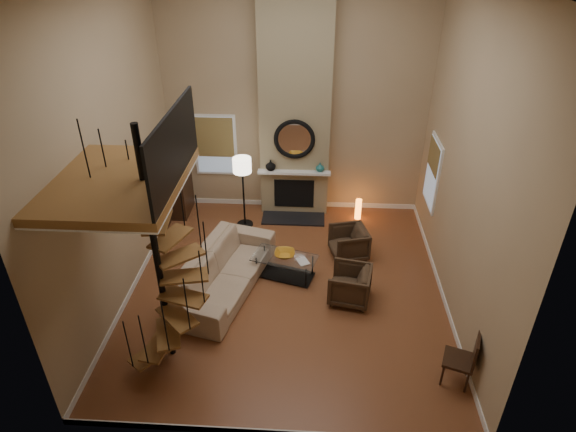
# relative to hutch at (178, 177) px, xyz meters

# --- Properties ---
(ground) EXTENTS (6.00, 6.50, 0.01)m
(ground) POSITION_rel_hutch_xyz_m (2.76, -2.78, -0.95)
(ground) COLOR #94552F
(ground) RESTS_ON ground
(back_wall) EXTENTS (6.00, 0.02, 5.50)m
(back_wall) POSITION_rel_hutch_xyz_m (2.76, 0.47, 1.80)
(back_wall) COLOR tan
(back_wall) RESTS_ON ground
(front_wall) EXTENTS (6.00, 0.02, 5.50)m
(front_wall) POSITION_rel_hutch_xyz_m (2.76, -6.03, 1.80)
(front_wall) COLOR tan
(front_wall) RESTS_ON ground
(left_wall) EXTENTS (0.02, 6.50, 5.50)m
(left_wall) POSITION_rel_hutch_xyz_m (-0.24, -2.78, 1.80)
(left_wall) COLOR tan
(left_wall) RESTS_ON ground
(right_wall) EXTENTS (0.02, 6.50, 5.50)m
(right_wall) POSITION_rel_hutch_xyz_m (5.76, -2.78, 1.80)
(right_wall) COLOR tan
(right_wall) RESTS_ON ground
(baseboard_back) EXTENTS (6.00, 0.02, 0.12)m
(baseboard_back) POSITION_rel_hutch_xyz_m (2.76, 0.46, -0.89)
(baseboard_back) COLOR white
(baseboard_back) RESTS_ON ground
(baseboard_front) EXTENTS (6.00, 0.02, 0.12)m
(baseboard_front) POSITION_rel_hutch_xyz_m (2.76, -6.02, -0.89)
(baseboard_front) COLOR white
(baseboard_front) RESTS_ON ground
(baseboard_left) EXTENTS (0.02, 6.50, 0.12)m
(baseboard_left) POSITION_rel_hutch_xyz_m (-0.23, -2.78, -0.89)
(baseboard_left) COLOR white
(baseboard_left) RESTS_ON ground
(baseboard_right) EXTENTS (0.02, 6.50, 0.12)m
(baseboard_right) POSITION_rel_hutch_xyz_m (5.75, -2.78, -0.89)
(baseboard_right) COLOR white
(baseboard_right) RESTS_ON ground
(chimney_breast) EXTENTS (1.60, 0.38, 5.50)m
(chimney_breast) POSITION_rel_hutch_xyz_m (2.76, 0.28, 1.80)
(chimney_breast) COLOR #8D7E5C
(chimney_breast) RESTS_ON ground
(hearth) EXTENTS (1.50, 0.60, 0.04)m
(hearth) POSITION_rel_hutch_xyz_m (2.76, -0.21, -0.93)
(hearth) COLOR black
(hearth) RESTS_ON ground
(firebox) EXTENTS (0.95, 0.02, 0.72)m
(firebox) POSITION_rel_hutch_xyz_m (2.76, 0.08, -0.40)
(firebox) COLOR black
(firebox) RESTS_ON chimney_breast
(mantel) EXTENTS (1.70, 0.18, 0.06)m
(mantel) POSITION_rel_hutch_xyz_m (2.76, 0.00, 0.20)
(mantel) COLOR white
(mantel) RESTS_ON chimney_breast
(mirror_frame) EXTENTS (0.94, 0.10, 0.94)m
(mirror_frame) POSITION_rel_hutch_xyz_m (2.76, 0.06, 1.00)
(mirror_frame) COLOR black
(mirror_frame) RESTS_ON chimney_breast
(mirror_disc) EXTENTS (0.80, 0.01, 0.80)m
(mirror_disc) POSITION_rel_hutch_xyz_m (2.76, 0.07, 1.00)
(mirror_disc) COLOR white
(mirror_disc) RESTS_ON chimney_breast
(vase_left) EXTENTS (0.24, 0.24, 0.25)m
(vase_left) POSITION_rel_hutch_xyz_m (2.21, 0.04, 0.35)
(vase_left) COLOR black
(vase_left) RESTS_ON mantel
(vase_right) EXTENTS (0.20, 0.20, 0.21)m
(vase_right) POSITION_rel_hutch_xyz_m (3.36, 0.04, 0.33)
(vase_right) COLOR #1B6161
(vase_right) RESTS_ON mantel
(window_back) EXTENTS (1.02, 0.06, 1.52)m
(window_back) POSITION_rel_hutch_xyz_m (0.86, 0.45, 0.67)
(window_back) COLOR white
(window_back) RESTS_ON back_wall
(window_right) EXTENTS (0.06, 1.02, 1.52)m
(window_right) POSITION_rel_hutch_xyz_m (5.74, -0.78, 0.68)
(window_right) COLOR white
(window_right) RESTS_ON right_wall
(entry_door) EXTENTS (0.10, 1.05, 2.16)m
(entry_door) POSITION_rel_hutch_xyz_m (-0.19, -0.98, 0.10)
(entry_door) COLOR white
(entry_door) RESTS_ON ground
(loft) EXTENTS (1.70, 2.20, 1.09)m
(loft) POSITION_rel_hutch_xyz_m (0.72, -4.58, 2.29)
(loft) COLOR brown
(loft) RESTS_ON left_wall
(spiral_stair) EXTENTS (1.47, 1.47, 4.06)m
(spiral_stair) POSITION_rel_hutch_xyz_m (0.98, -4.57, 0.83)
(spiral_stair) COLOR black
(spiral_stair) RESTS_ON ground
(hutch) EXTENTS (0.42, 0.89, 2.00)m
(hutch) POSITION_rel_hutch_xyz_m (0.00, 0.00, 0.00)
(hutch) COLOR black
(hutch) RESTS_ON ground
(sofa) EXTENTS (1.79, 3.02, 0.83)m
(sofa) POSITION_rel_hutch_xyz_m (1.55, -2.81, -0.55)
(sofa) COLOR tan
(sofa) RESTS_ON ground
(armchair_near) EXTENTS (0.90, 0.88, 0.67)m
(armchair_near) POSITION_rel_hutch_xyz_m (4.07, -1.65, -0.60)
(armchair_near) COLOR #3F2C1D
(armchair_near) RESTS_ON ground
(armchair_far) EXTENTS (0.88, 0.87, 0.69)m
(armchair_far) POSITION_rel_hutch_xyz_m (4.03, -3.07, -0.60)
(armchair_far) COLOR #3F2C1D
(armchair_far) RESTS_ON ground
(coffee_table) EXTENTS (1.38, 0.96, 0.46)m
(coffee_table) POSITION_rel_hutch_xyz_m (2.69, -2.40, -0.67)
(coffee_table) COLOR silver
(coffee_table) RESTS_ON ground
(bowl) EXTENTS (0.40, 0.40, 0.10)m
(bowl) POSITION_rel_hutch_xyz_m (2.69, -2.35, -0.45)
(bowl) COLOR #C88823
(bowl) RESTS_ON coffee_table
(book) EXTENTS (0.30, 0.33, 0.03)m
(book) POSITION_rel_hutch_xyz_m (3.04, -2.55, -0.49)
(book) COLOR gray
(book) RESTS_ON coffee_table
(floor_lamp) EXTENTS (0.42, 0.42, 1.73)m
(floor_lamp) POSITION_rel_hutch_xyz_m (1.63, -0.51, 0.46)
(floor_lamp) COLOR black
(floor_lamp) RESTS_ON ground
(accent_lamp) EXTENTS (0.15, 0.15, 0.52)m
(accent_lamp) POSITION_rel_hutch_xyz_m (4.31, -0.06, -0.70)
(accent_lamp) COLOR orange
(accent_lamp) RESTS_ON ground
(side_chair) EXTENTS (0.56, 0.56, 0.96)m
(side_chair) POSITION_rel_hutch_xyz_m (5.60, -4.91, -0.42)
(side_chair) COLOR black
(side_chair) RESTS_ON ground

